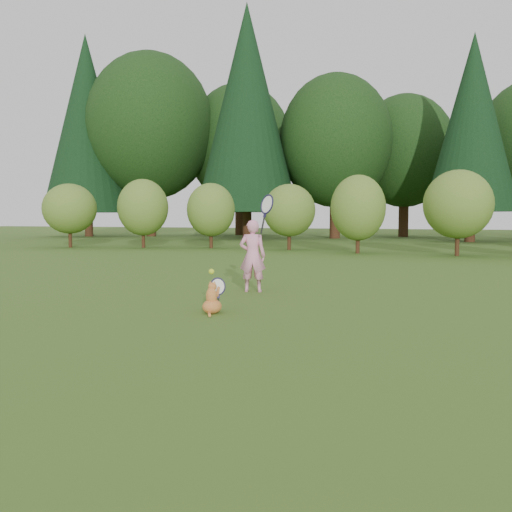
% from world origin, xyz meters
% --- Properties ---
extents(ground, '(100.00, 100.00, 0.00)m').
position_xyz_m(ground, '(0.00, 0.00, 0.00)').
color(ground, '#305317').
rests_on(ground, ground).
extents(shrub_row, '(28.00, 3.00, 2.80)m').
position_xyz_m(shrub_row, '(0.00, 13.00, 1.40)').
color(shrub_row, '#5C7725').
rests_on(shrub_row, ground).
extents(woodland_backdrop, '(48.00, 10.00, 15.00)m').
position_xyz_m(woodland_backdrop, '(0.00, 23.00, 7.50)').
color(woodland_backdrop, black).
rests_on(woodland_backdrop, ground).
extents(child, '(0.74, 0.51, 1.83)m').
position_xyz_m(child, '(-0.25, 1.95, 0.64)').
color(child, pink).
rests_on(child, ground).
extents(cat, '(0.30, 0.60, 0.58)m').
position_xyz_m(cat, '(-0.06, -0.22, 0.22)').
color(cat, '#B34822').
rests_on(cat, ground).
extents(tennis_ball, '(0.07, 0.07, 0.07)m').
position_xyz_m(tennis_ball, '(-0.08, -0.20, 0.55)').
color(tennis_ball, '#B3D218').
rests_on(tennis_ball, ground).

